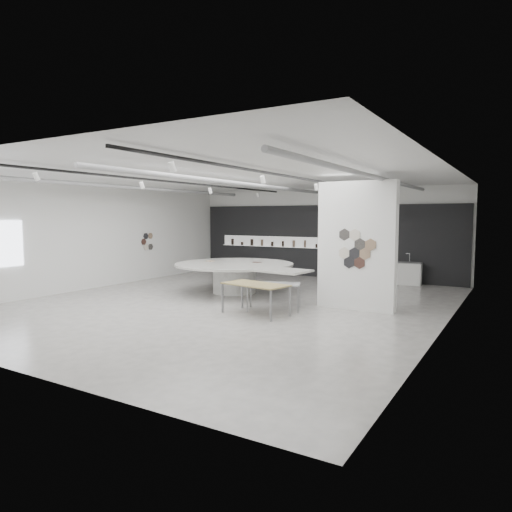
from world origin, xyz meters
The scene contains 7 objects.
room centered at (-0.09, 0.00, 2.07)m, with size 12.02×14.02×3.82m.
back_wall_display centered at (-0.08, 6.93, 1.54)m, with size 11.80×0.27×3.10m.
partition_column centered at (3.50, 1.00, 1.80)m, with size 2.20×0.38×3.60m.
display_island centered at (-0.91, 1.55, 0.67)m, with size 5.38×4.51×1.04m.
sample_table_wood centered at (1.41, -1.05, 0.77)m, with size 1.90×1.18×0.83m.
sample_table_stone centered at (1.55, -0.29, 0.69)m, with size 1.64×1.25×0.76m.
kitchen_counter centered at (3.48, 6.53, 0.43)m, with size 1.57×0.72×1.20m.
Camera 1 is at (7.55, -11.42, 2.63)m, focal length 32.00 mm.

